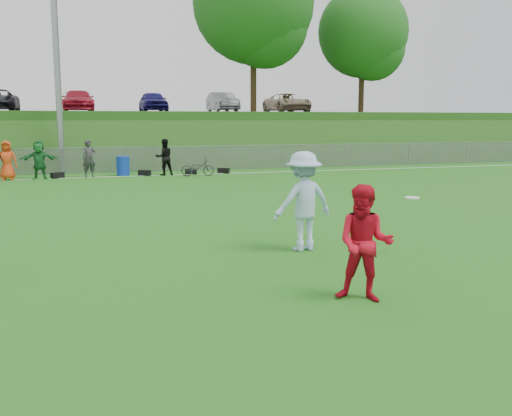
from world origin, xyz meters
name	(u,v)px	position (x,y,z in m)	size (l,w,h in m)	color
ground	(235,280)	(0.00, 0.00, 0.00)	(120.00, 120.00, 0.00)	#246815
sideline_far	(130,176)	(0.00, 18.00, 0.01)	(60.00, 0.10, 0.01)	white
fence	(126,159)	(0.00, 20.00, 0.65)	(58.00, 0.06, 1.30)	gray
light_pole	(55,32)	(-3.00, 20.80, 6.71)	(1.20, 0.40, 12.15)	gray
berm	(111,136)	(0.00, 31.00, 1.50)	(120.00, 18.00, 3.00)	#275517
parking_lot	(108,113)	(0.00, 33.00, 3.05)	(120.00, 12.00, 0.10)	black
tree_green_near	(256,8)	(8.16, 24.42, 9.03)	(7.14, 7.14, 9.95)	black
tree_green_far	(366,37)	(16.16, 25.92, 7.96)	(5.88, 5.88, 8.19)	black
car_row	(91,101)	(-1.17, 32.00, 3.82)	(32.04, 5.18, 1.44)	silver
spectator_row	(59,159)	(-3.05, 18.00, 0.85)	(8.41, 0.76, 1.69)	#A6140B
gear_bags	(156,173)	(1.21, 18.10, 0.13)	(8.26, 0.54, 0.26)	black
player_red_center	(365,243)	(1.47, -1.60, 0.84)	(0.82, 0.64, 1.69)	red
player_blue	(303,201)	(1.86, 1.66, 0.99)	(1.27, 0.73, 1.97)	#A6C2E6
frisbee	(412,198)	(3.70, 0.67, 1.11)	(0.28, 0.28, 0.03)	white
recycling_bin	(123,166)	(-0.27, 18.49, 0.45)	(0.60, 0.60, 0.90)	#0F32A6
bicycle	(198,167)	(3.00, 17.20, 0.40)	(0.53, 1.52, 0.80)	#2C2C2E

